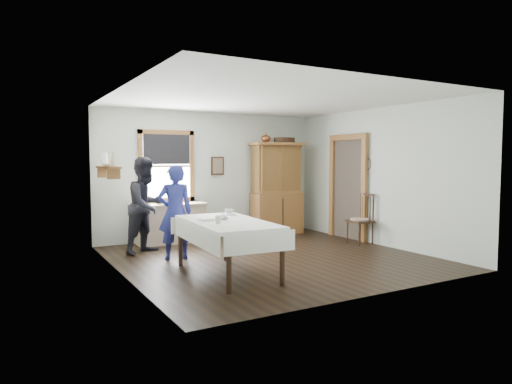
% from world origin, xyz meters
% --- Properties ---
extents(room, '(5.01, 5.01, 2.70)m').
position_xyz_m(room, '(0.00, 0.00, 1.35)').
color(room, black).
rests_on(room, ground).
extents(window, '(1.18, 0.07, 1.48)m').
position_xyz_m(window, '(-1.00, 2.46, 1.64)').
color(window, white).
rests_on(window, room).
extents(doorway, '(0.09, 1.14, 2.22)m').
position_xyz_m(doorway, '(2.46, 0.85, 1.16)').
color(doorway, '#473C32').
rests_on(doorway, room).
extents(wall_shelf, '(0.24, 1.00, 0.44)m').
position_xyz_m(wall_shelf, '(-2.37, 1.54, 1.57)').
color(wall_shelf, '#97612E').
rests_on(wall_shelf, room).
extents(framed_picture, '(0.30, 0.04, 0.40)m').
position_xyz_m(framed_picture, '(0.15, 2.46, 1.55)').
color(framed_picture, '#361E13').
rests_on(framed_picture, room).
extents(rug_beater, '(0.01, 0.27, 0.27)m').
position_xyz_m(rug_beater, '(2.45, 0.30, 1.72)').
color(rug_beater, black).
rests_on(rug_beater, room).
extents(work_counter, '(1.41, 0.56, 0.80)m').
position_xyz_m(work_counter, '(-1.02, 2.19, 0.40)').
color(work_counter, tan).
rests_on(work_counter, room).
extents(china_hutch, '(1.25, 0.66, 2.07)m').
position_xyz_m(china_hutch, '(1.47, 2.14, 1.03)').
color(china_hutch, '#97612E').
rests_on(china_hutch, room).
extents(dining_table, '(1.19, 2.06, 0.80)m').
position_xyz_m(dining_table, '(-1.16, -0.67, 0.40)').
color(dining_table, white).
rests_on(dining_table, room).
extents(spindle_chair, '(0.48, 0.48, 1.02)m').
position_xyz_m(spindle_chair, '(2.23, 0.22, 0.51)').
color(spindle_chair, '#361E13').
rests_on(spindle_chair, room).
extents(pail, '(0.33, 0.33, 0.32)m').
position_xyz_m(pail, '(0.72, 2.00, 0.16)').
color(pail, '#A5A6AD').
rests_on(pail, room).
extents(wicker_basket, '(0.37, 0.33, 0.18)m').
position_xyz_m(wicker_basket, '(0.74, 1.83, 0.09)').
color(wicker_basket, olive).
rests_on(wicker_basket, room).
extents(woman_blue, '(0.60, 0.45, 1.48)m').
position_xyz_m(woman_blue, '(-1.46, 0.69, 0.74)').
color(woman_blue, navy).
rests_on(woman_blue, room).
extents(figure_dark, '(0.98, 0.92, 1.60)m').
position_xyz_m(figure_dark, '(-1.73, 1.46, 0.80)').
color(figure_dark, black).
rests_on(figure_dark, room).
extents(table_cup_a, '(0.15, 0.15, 0.11)m').
position_xyz_m(table_cup_a, '(-0.80, -0.02, 0.85)').
color(table_cup_a, silver).
rests_on(table_cup_a, dining_table).
extents(table_cup_b, '(0.12, 0.12, 0.09)m').
position_xyz_m(table_cup_b, '(-1.40, -0.90, 0.84)').
color(table_cup_b, silver).
rests_on(table_cup_b, dining_table).
extents(table_bowl, '(0.27, 0.27, 0.06)m').
position_xyz_m(table_bowl, '(-1.15, -0.50, 0.82)').
color(table_bowl, silver).
rests_on(table_bowl, dining_table).
extents(counter_book, '(0.25, 0.25, 0.02)m').
position_xyz_m(counter_book, '(-1.03, 2.25, 0.81)').
color(counter_book, '#74614D').
rests_on(counter_book, work_counter).
extents(counter_bowl, '(0.25, 0.25, 0.06)m').
position_xyz_m(counter_bowl, '(-1.25, 2.14, 0.83)').
color(counter_bowl, silver).
rests_on(counter_bowl, work_counter).
extents(shelf_bowl, '(0.22, 0.22, 0.05)m').
position_xyz_m(shelf_bowl, '(-2.37, 1.55, 1.60)').
color(shelf_bowl, silver).
rests_on(shelf_bowl, wall_shelf).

